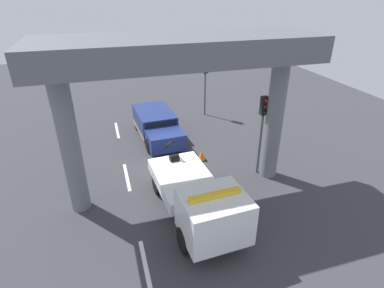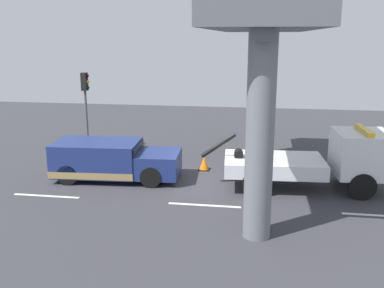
% 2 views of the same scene
% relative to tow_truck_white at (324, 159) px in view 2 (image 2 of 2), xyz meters
% --- Properties ---
extents(ground_plane, '(60.00, 40.00, 0.10)m').
position_rel_tow_truck_white_xyz_m(ground_plane, '(-4.37, -0.05, -1.25)').
color(ground_plane, '#38383D').
extents(lane_stripe_west, '(2.60, 0.16, 0.01)m').
position_rel_tow_truck_white_xyz_m(lane_stripe_west, '(-10.37, -2.48, -1.20)').
color(lane_stripe_west, silver).
rests_on(lane_stripe_west, ground).
extents(lane_stripe_mid, '(2.60, 0.16, 0.01)m').
position_rel_tow_truck_white_xyz_m(lane_stripe_mid, '(-4.37, -2.48, -1.20)').
color(lane_stripe_mid, silver).
rests_on(lane_stripe_mid, ground).
extents(lane_stripe_east, '(2.60, 0.16, 0.01)m').
position_rel_tow_truck_white_xyz_m(lane_stripe_east, '(1.63, -2.48, -1.20)').
color(lane_stripe_east, silver).
rests_on(lane_stripe_east, ground).
extents(tow_truck_white, '(7.31, 2.74, 2.46)m').
position_rel_tow_truck_white_xyz_m(tow_truck_white, '(0.00, 0.00, 0.00)').
color(tow_truck_white, white).
rests_on(tow_truck_white, ground).
extents(towed_van_green, '(5.32, 2.49, 1.58)m').
position_rel_tow_truck_white_xyz_m(towed_van_green, '(-8.64, -0.05, -0.42)').
color(towed_van_green, navy).
rests_on(towed_van_green, ground).
extents(overpass_structure, '(3.60, 11.21, 7.07)m').
position_rel_tow_truck_white_xyz_m(overpass_structure, '(-2.53, -0.05, 4.77)').
color(overpass_structure, slate).
rests_on(overpass_structure, ground).
extents(traffic_light_near, '(0.39, 0.32, 4.07)m').
position_rel_tow_truck_white_xyz_m(traffic_light_near, '(-11.35, 4.12, 1.77)').
color(traffic_light_near, '#515456').
rests_on(traffic_light_near, ground).
extents(traffic_light_far, '(0.39, 0.32, 4.14)m').
position_rel_tow_truck_white_xyz_m(traffic_light_far, '(-2.85, 4.12, 1.82)').
color(traffic_light_far, '#515456').
rests_on(traffic_light_far, ground).
extents(traffic_cone_orange, '(0.50, 0.50, 0.60)m').
position_rel_tow_truck_white_xyz_m(traffic_cone_orange, '(-4.92, 1.75, -0.92)').
color(traffic_cone_orange, orange).
rests_on(traffic_cone_orange, ground).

